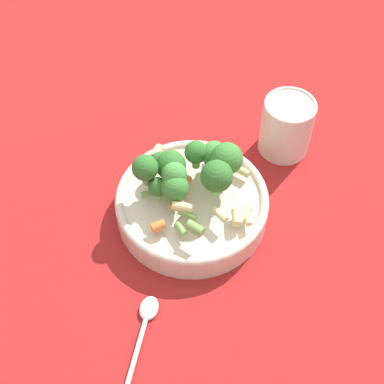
% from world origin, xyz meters
% --- Properties ---
extents(ground_plane, '(3.00, 3.00, 0.00)m').
position_xyz_m(ground_plane, '(0.00, 0.00, 0.00)').
color(ground_plane, maroon).
extents(bowl, '(0.23, 0.23, 0.05)m').
position_xyz_m(bowl, '(0.00, 0.00, 0.02)').
color(bowl, beige).
rests_on(bowl, ground_plane).
extents(pasta_salad, '(0.18, 0.18, 0.08)m').
position_xyz_m(pasta_salad, '(0.00, -0.01, 0.09)').
color(pasta_salad, '#8CB766').
rests_on(pasta_salad, bowl).
extents(cup, '(0.08, 0.08, 0.10)m').
position_xyz_m(cup, '(-0.14, -0.16, 0.05)').
color(cup, silver).
rests_on(cup, ground_plane).
extents(spoon, '(0.03, 0.18, 0.01)m').
position_xyz_m(spoon, '(0.04, 0.21, 0.01)').
color(spoon, silver).
rests_on(spoon, ground_plane).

